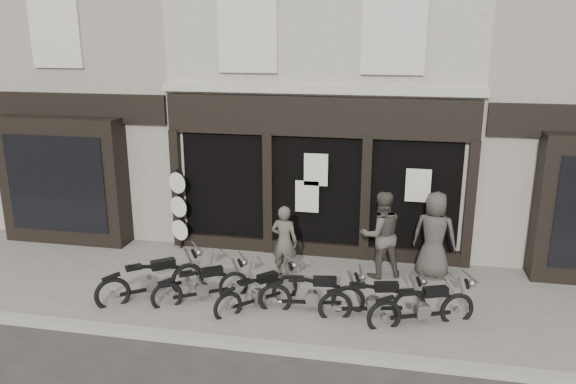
% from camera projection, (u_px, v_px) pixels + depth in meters
% --- Properties ---
extents(ground_plane, '(90.00, 90.00, 0.00)m').
position_uv_depth(ground_plane, '(292.00, 317.00, 10.81)').
color(ground_plane, '#2D2B28').
rests_on(ground_plane, ground).
extents(pavement, '(30.00, 4.20, 0.12)m').
position_uv_depth(pavement, '(301.00, 293.00, 11.64)').
color(pavement, '#66605A').
rests_on(pavement, ground_plane).
extents(kerb, '(30.00, 0.25, 0.13)m').
position_uv_depth(kerb, '(278.00, 348.00, 9.61)').
color(kerb, gray).
rests_on(kerb, ground_plane).
extents(central_building, '(7.30, 6.22, 8.34)m').
position_uv_depth(central_building, '(334.00, 78.00, 15.30)').
color(central_building, '#B7AF9D').
rests_on(central_building, ground).
extents(neighbour_left, '(5.60, 6.73, 8.34)m').
position_uv_depth(neighbour_left, '(119.00, 76.00, 16.47)').
color(neighbour_left, gray).
rests_on(neighbour_left, ground).
extents(motorcycle_0, '(1.87, 1.59, 1.06)m').
position_uv_depth(motorcycle_0, '(152.00, 283.00, 11.28)').
color(motorcycle_0, black).
rests_on(motorcycle_0, ground).
extents(motorcycle_1, '(1.76, 1.28, 0.95)m').
position_uv_depth(motorcycle_1, '(202.00, 288.00, 11.15)').
color(motorcycle_1, black).
rests_on(motorcycle_1, ground).
extents(motorcycle_2, '(1.48, 1.53, 0.92)m').
position_uv_depth(motorcycle_2, '(258.00, 295.00, 10.90)').
color(motorcycle_2, black).
rests_on(motorcycle_2, ground).
extents(motorcycle_3, '(2.05, 0.59, 0.98)m').
position_uv_depth(motorcycle_3, '(313.00, 297.00, 10.74)').
color(motorcycle_3, black).
rests_on(motorcycle_3, ground).
extents(motorcycle_4, '(2.01, 0.77, 0.98)m').
position_uv_depth(motorcycle_4, '(374.00, 303.00, 10.50)').
color(motorcycle_4, black).
rests_on(motorcycle_4, ground).
extents(motorcycle_5, '(1.96, 1.07, 1.00)m').
position_uv_depth(motorcycle_5, '(423.00, 310.00, 10.24)').
color(motorcycle_5, black).
rests_on(motorcycle_5, ground).
extents(man_left, '(0.63, 0.46, 1.62)m').
position_uv_depth(man_left, '(284.00, 242.00, 12.09)').
color(man_left, '#4A463D').
rests_on(man_left, pavement).
extents(man_centre, '(1.14, 1.03, 1.92)m').
position_uv_depth(man_centre, '(381.00, 234.00, 12.09)').
color(man_centre, '#48403A').
rests_on(man_centre, pavement).
extents(man_right, '(1.04, 0.79, 1.91)m').
position_uv_depth(man_right, '(434.00, 235.00, 12.08)').
color(man_right, '#3D3733').
rests_on(man_right, pavement).
extents(advert_sign_post, '(0.50, 0.33, 2.12)m').
position_uv_depth(advert_sign_post, '(179.00, 213.00, 13.67)').
color(advert_sign_post, black).
rests_on(advert_sign_post, ground).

